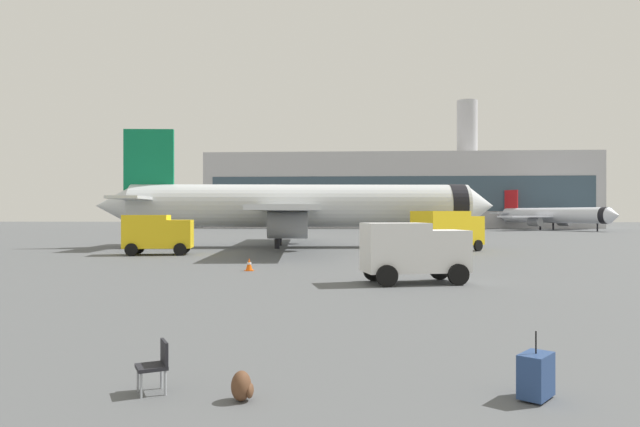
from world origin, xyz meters
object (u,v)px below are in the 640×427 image
(airplane_at_gate, at_px, (298,206))
(airplane_taxiing, at_px, (553,215))
(gate_chair, at_px, (156,363))
(safety_cone_near, at_px, (178,242))
(safety_cone_mid, at_px, (249,264))
(service_truck, at_px, (158,233))
(cargo_van, at_px, (413,249))
(rolling_suitcase, at_px, (536,375))
(traveller_backpack, at_px, (242,386))
(fuel_truck, at_px, (447,229))

(airplane_at_gate, relative_size, airplane_taxiing, 1.54)
(gate_chair, bearing_deg, safety_cone_near, 107.08)
(safety_cone_mid, bearing_deg, service_truck, 128.54)
(airplane_at_gate, relative_size, gate_chair, 41.59)
(airplane_at_gate, bearing_deg, service_truck, -132.60)
(cargo_van, bearing_deg, safety_cone_mid, 148.99)
(rolling_suitcase, bearing_deg, traveller_backpack, -175.68)
(airplane_at_gate, distance_m, safety_cone_mid, 21.36)
(cargo_van, xyz_separation_m, gate_chair, (-5.85, -15.26, -0.95))
(safety_cone_near, xyz_separation_m, traveller_backpack, (14.28, -41.87, -0.17))
(fuel_truck, height_order, traveller_backpack, fuel_truck)
(fuel_truck, height_order, safety_cone_mid, fuel_truck)
(safety_cone_near, height_order, rolling_suitcase, rolling_suitcase)
(service_truck, bearing_deg, cargo_van, -43.32)
(airplane_taxiing, bearing_deg, traveller_backpack, -111.52)
(airplane_taxiing, bearing_deg, cargo_van, -112.63)
(fuel_truck, bearing_deg, safety_cone_near, 166.58)
(safety_cone_mid, bearing_deg, airplane_taxiing, 61.20)
(airplane_at_gate, bearing_deg, safety_cone_near, 178.12)
(cargo_van, relative_size, gate_chair, 5.51)
(safety_cone_mid, xyz_separation_m, gate_chair, (2.17, -20.08, 0.17))
(airplane_at_gate, bearing_deg, rolling_suitcase, -79.12)
(cargo_van, height_order, traveller_backpack, cargo_van)
(service_truck, relative_size, rolling_suitcase, 4.63)
(rolling_suitcase, bearing_deg, fuel_truck, 82.92)
(airplane_taxiing, distance_m, cargo_van, 86.96)
(fuel_truck, bearing_deg, gate_chair, -106.57)
(service_truck, distance_m, safety_cone_near, 10.67)
(airplane_taxiing, bearing_deg, fuel_truck, -115.65)
(service_truck, height_order, fuel_truck, fuel_truck)
(airplane_taxiing, bearing_deg, service_truck, -127.96)
(safety_cone_mid, bearing_deg, traveller_backpack, -79.75)
(safety_cone_mid, bearing_deg, airplane_at_gate, 88.66)
(safety_cone_near, bearing_deg, service_truck, -80.13)
(airplane_taxiing, bearing_deg, rolling_suitcase, -109.10)
(traveller_backpack, bearing_deg, rolling_suitcase, 4.32)
(fuel_truck, xyz_separation_m, cargo_van, (-4.84, -20.69, -0.32))
(fuel_truck, height_order, gate_chair, fuel_truck)
(safety_cone_near, bearing_deg, cargo_van, -54.69)
(rolling_suitcase, relative_size, traveller_backpack, 2.29)
(rolling_suitcase, bearing_deg, safety_cone_near, 114.59)
(airplane_taxiing, height_order, fuel_truck, airplane_taxiing)
(airplane_taxiing, height_order, safety_cone_mid, airplane_taxiing)
(airplane_at_gate, height_order, service_truck, airplane_at_gate)
(service_truck, bearing_deg, airplane_at_gate, 47.40)
(airplane_taxiing, bearing_deg, safety_cone_near, -133.97)
(cargo_van, distance_m, rolling_suitcase, 15.27)
(traveller_backpack, bearing_deg, safety_cone_mid, 100.25)
(airplane_at_gate, height_order, rolling_suitcase, airplane_at_gate)
(airplane_at_gate, height_order, airplane_taxiing, airplane_at_gate)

